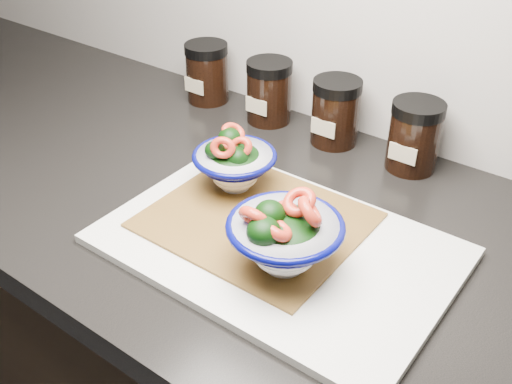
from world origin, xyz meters
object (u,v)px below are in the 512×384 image
Objects in this scene: cutting_board at (277,245)px; spice_jar_d at (414,136)px; spice_jar_b at (269,91)px; bowl_left at (234,163)px; spice_jar_a at (207,73)px; spice_jar_c at (336,112)px; bowl_right at (284,237)px.

cutting_board is 0.31m from spice_jar_d.
cutting_board is 3.98× the size of spice_jar_b.
bowl_left is 0.34m from spice_jar_a.
spice_jar_b is (-0.23, 0.30, 0.05)m from cutting_board.
spice_jar_a is (-0.25, 0.23, 0.00)m from bowl_left.
spice_jar_d is at bearing 0.00° from spice_jar_b.
spice_jar_a is 0.28m from spice_jar_c.
cutting_board is at bearing -38.63° from spice_jar_a.
bowl_left is at bearing -127.41° from spice_jar_d.
spice_jar_a is (-0.41, 0.34, -0.00)m from bowl_right.
bowl_right is 0.36m from spice_jar_c.
cutting_board is at bearing -52.73° from spice_jar_b.
spice_jar_c is (-0.12, 0.34, -0.00)m from bowl_right.
cutting_board is 3.98× the size of spice_jar_d.
spice_jar_d is (0.14, 0.00, 0.00)m from spice_jar_c.
spice_jar_a and spice_jar_c have the same top height.
bowl_right is 1.27× the size of spice_jar_c.
bowl_right reaches higher than bowl_left.
spice_jar_c is (0.03, 0.23, 0.00)m from bowl_left.
spice_jar_d is (0.42, 0.00, 0.00)m from spice_jar_a.
spice_jar_c is 0.14m from spice_jar_d.
spice_jar_c is at bearing 180.00° from spice_jar_d.
cutting_board is 0.08m from bowl_right.
spice_jar_c is (0.28, 0.00, 0.00)m from spice_jar_a.
cutting_board is 0.48m from spice_jar_a.
spice_jar_d is (0.02, 0.34, -0.00)m from bowl_right.
spice_jar_a is at bearing 180.00° from spice_jar_d.
spice_jar_a reaches higher than cutting_board.
cutting_board is at bearing -28.41° from bowl_left.
spice_jar_b is (0.15, 0.00, 0.00)m from spice_jar_a.
bowl_left is (-0.12, 0.07, 0.05)m from cutting_board.
bowl_right is (0.04, -0.04, 0.06)m from cutting_board.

